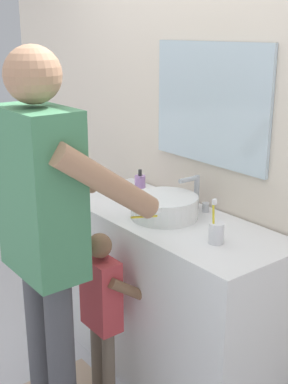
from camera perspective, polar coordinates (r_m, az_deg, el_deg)
back_wall at (r=2.68m, az=8.05°, el=7.94°), size 4.40×0.10×2.70m
vanity_cabinet at (r=2.78m, az=2.50°, el=-11.40°), size 1.35×0.54×0.90m
sink_basin at (r=2.56m, az=2.31°, el=-1.62°), size 0.34×0.34×0.11m
faucet at (r=2.68m, az=5.71°, el=-0.23°), size 0.18×0.14×0.18m
toothbrush_cup at (r=2.28m, az=8.06°, el=-4.48°), size 0.07×0.07×0.21m
soap_bottle at (r=2.84m, az=-0.44°, el=0.62°), size 0.06×0.06×0.17m
child_toddler at (r=2.53m, az=-4.63°, el=-12.27°), size 0.28×0.28×0.90m
adult_parent at (r=2.18m, az=-10.93°, el=-2.75°), size 0.54×0.57×1.75m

